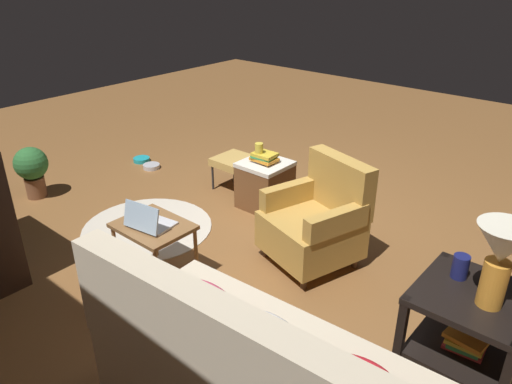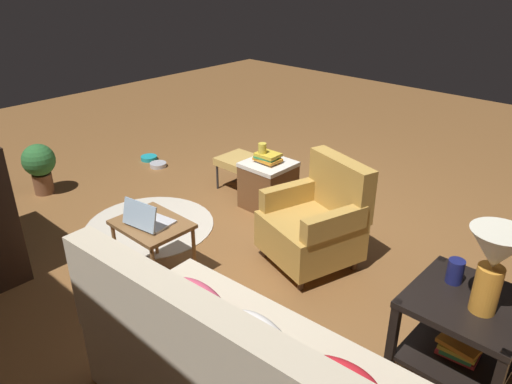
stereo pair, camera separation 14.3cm
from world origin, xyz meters
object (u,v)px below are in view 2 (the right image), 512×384
Objects in this scene: side_table at (464,325)px; book_stack_shelf at (460,347)px; laptop at (147,219)px; pet_bowl_steel at (158,165)px; pet_bowl_teal at (149,158)px; small_vase at (455,271)px; ottoman at (239,162)px; potted_plant at (39,164)px; wicker_hamper at (268,185)px; book_stack_hamper at (268,158)px; laptop_desk at (152,229)px; tv_remote at (266,157)px; couch at (250,383)px; table_lamp at (494,258)px; armchair at (316,223)px; yellow_mug at (262,148)px.

side_table reaches higher than book_stack_shelf.
pet_bowl_steel is at bearing -37.96° from laptop.
book_stack_shelf is at bearing 168.97° from pet_bowl_teal.
small_vase reaches higher than ottoman.
potted_plant is at bearing 8.42° from small_vase.
wicker_hamper is 1.92× the size of book_stack_hamper.
laptop_desk is at bearing -81.50° from laptop.
wicker_hamper is at bearing 167.73° from ottoman.
small_vase is 2.84m from ottoman.
pet_bowl_teal is at bearing 2.01° from wicker_hamper.
laptop_desk is 1.52m from wicker_hamper.
side_table is 4.00× the size of tv_remote.
tv_remote is at bearing -38.66° from wicker_hamper.
side_table is 4.05m from pet_bowl_steel.
laptop is at bearing 176.14° from potted_plant.
table_lamp is (-0.72, -1.08, 0.55)m from couch.
pet_bowl_steel is (3.83, -0.66, -0.60)m from small_vase.
ottoman is at bearing -19.93° from table_lamp.
book_stack_shelf is (-0.15, 0.11, -0.41)m from small_vase.
small_vase is 0.93× the size of tv_remote.
laptop_desk and wicker_hamper have the same top height.
table_lamp reaches higher than pet_bowl_teal.
book_stack_shelf is (-0.65, -1.12, -0.12)m from couch.
pet_bowl_steel is at bearing 167.72° from pet_bowl_teal.
small_vase is 0.31× the size of wicker_hamper.
laptop_desk is 2.13m from potted_plant.
book_stack_hamper is 2.42m from potted_plant.
wicker_hamper is 3.00× the size of tv_remote.
book_stack_hamper is at bearing -26.87° from armchair.
yellow_mug reaches higher than side_table.
book_stack_shelf is 0.63× the size of ottoman.
laptop_desk is 1.02× the size of potted_plant.
book_stack_hamper is at bearing 42.05° from wicker_hamper.
side_table is at bearing -163.03° from laptop.
table_lamp reaches higher than laptop_desk.
armchair reaches higher than side_table.
book_stack_hamper is 1.99m from pet_bowl_teal.
pet_bowl_steel is (4.05, -0.81, -0.86)m from table_lamp.
yellow_mug reaches higher than pet_bowl_teal.
pet_bowl_steel is at bearing 11.68° from ottoman.
ottoman is (2.68, -0.90, -0.31)m from small_vase.
laptop is at bearing 53.30° from armchair.
potted_plant reaches higher than laptop_desk.
book_stack_shelf is at bearing -163.25° from laptop.
table_lamp is 4.22m from pet_bowl_steel.
potted_plant is (1.93, 1.36, -0.30)m from yellow_mug.
side_table is (-0.64, -1.13, 0.03)m from couch.
table_lamp is 0.91× the size of potted_plant.
laptop_desk is (2.24, 0.56, -0.46)m from table_lamp.
yellow_mug is at bearing -82.62° from laptop.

